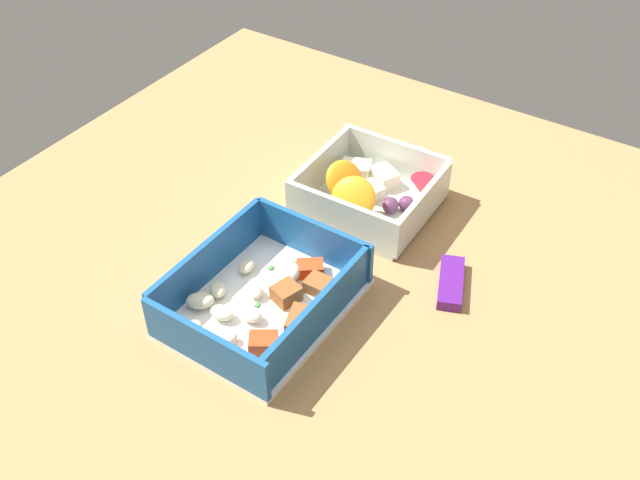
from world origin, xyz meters
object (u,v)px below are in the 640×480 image
pasta_container (262,297)px  paper_cup_liner (415,159)px  candy_bar (451,283)px  fruit_bowl (370,193)px

pasta_container → paper_cup_liner: pasta_container is taller
pasta_container → candy_bar: size_ratio=2.64×
fruit_bowl → candy_bar: size_ratio=2.04×
fruit_bowl → paper_cup_liner: 10.21cm
pasta_container → candy_bar: pasta_container is taller
fruit_bowl → paper_cup_liner: bearing=177.0°
pasta_container → paper_cup_liner: size_ratio=5.04×
fruit_bowl → paper_cup_liner: fruit_bowl is taller
pasta_container → fruit_bowl: size_ratio=1.30×
fruit_bowl → candy_bar: bearing=62.9°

